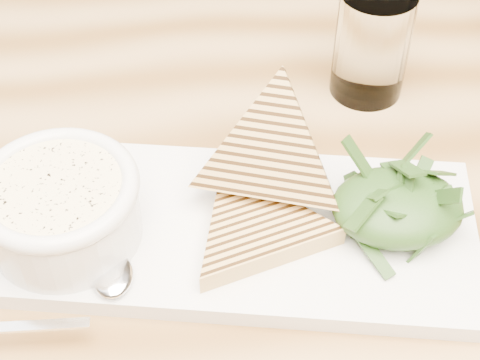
{
  "coord_description": "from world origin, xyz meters",
  "views": [
    {
      "loc": [
        0.02,
        -0.33,
        1.23
      ],
      "look_at": [
        0.04,
        0.09,
        0.78
      ],
      "focal_mm": 55.0,
      "sensor_mm": 36.0,
      "label": 1
    }
  ],
  "objects_px": {
    "platter": "(241,230)",
    "glass_near": "(372,44)",
    "table_top": "(374,275)",
    "soup_bowl": "(63,214)"
  },
  "relations": [
    {
      "from": "table_top",
      "to": "soup_bowl",
      "type": "bearing_deg",
      "value": 173.87
    },
    {
      "from": "platter",
      "to": "glass_near",
      "type": "xyz_separation_m",
      "value": [
        0.14,
        0.19,
        0.05
      ]
    },
    {
      "from": "soup_bowl",
      "to": "platter",
      "type": "bearing_deg",
      "value": 1.45
    },
    {
      "from": "platter",
      "to": "soup_bowl",
      "type": "bearing_deg",
      "value": -178.55
    },
    {
      "from": "glass_near",
      "to": "table_top",
      "type": "bearing_deg",
      "value": -96.87
    },
    {
      "from": "table_top",
      "to": "glass_near",
      "type": "xyz_separation_m",
      "value": [
        0.03,
        0.23,
        0.08
      ]
    },
    {
      "from": "table_top",
      "to": "soup_bowl",
      "type": "height_order",
      "value": "soup_bowl"
    },
    {
      "from": "platter",
      "to": "glass_near",
      "type": "height_order",
      "value": "glass_near"
    },
    {
      "from": "glass_near",
      "to": "platter",
      "type": "bearing_deg",
      "value": -125.85
    },
    {
      "from": "glass_near",
      "to": "soup_bowl",
      "type": "bearing_deg",
      "value": -145.32
    }
  ]
}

